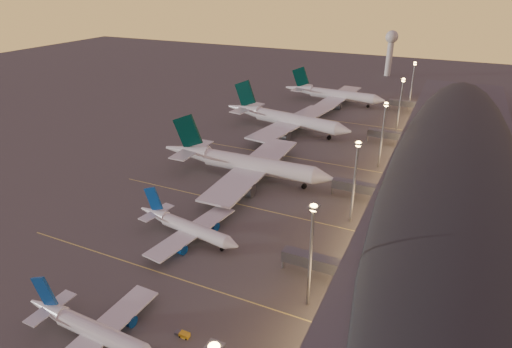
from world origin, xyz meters
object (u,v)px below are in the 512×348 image
object	(u,v)px
airliner_wide_mid	(285,119)
radar_tower	(391,46)
airliner_narrow_north	(187,227)
baggage_tug_b	(183,334)
airliner_wide_near	(244,163)
airliner_wide_far	(333,94)
airliner_narrow_south	(91,329)

from	to	relation	value
airliner_wide_mid	radar_tower	bearing A→B (deg)	90.34
airliner_narrow_north	baggage_tug_b	xyz separation A→B (m)	(19.75, -31.66, -2.87)
airliner_wide_near	airliner_wide_mid	bearing A→B (deg)	95.06
airliner_wide_mid	radar_tower	distance (m)	151.93
airliner_narrow_north	airliner_wide_far	size ratio (longest dim) A/B	0.59
airliner_wide_near	airliner_narrow_north	bearing A→B (deg)	-86.60
radar_tower	airliner_wide_far	bearing A→B (deg)	-99.88
airliner_narrow_north	airliner_wide_near	size ratio (longest dim) A/B	0.53
airliner_narrow_south	airliner_wide_near	world-z (taller)	airliner_wide_near
airliner_narrow_south	radar_tower	bearing A→B (deg)	89.35
airliner_wide_mid	radar_tower	xyz separation A→B (m)	(23.26, 149.25, 16.30)
airliner_wide_far	baggage_tug_b	world-z (taller)	airliner_wide_far
airliner_wide_far	airliner_narrow_north	bearing A→B (deg)	-85.53
airliner_wide_near	radar_tower	distance (m)	206.95
airliner_narrow_north	radar_tower	bearing A→B (deg)	95.07
airliner_wide_near	airliner_wide_far	distance (m)	114.05
airliner_wide_mid	baggage_tug_b	size ratio (longest dim) A/B	21.01
airliner_wide_mid	airliner_narrow_north	bearing A→B (deg)	-75.44
airliner_narrow_north	airliner_wide_far	distance (m)	156.88
airliner_narrow_north	airliner_wide_near	bearing A→B (deg)	102.70
airliner_wide_near	baggage_tug_b	size ratio (longest dim) A/B	20.90
airliner_narrow_north	airliner_wide_near	xyz separation A→B (m)	(-3.31, 42.81, 2.24)
airliner_wide_far	airliner_wide_mid	bearing A→B (deg)	-93.49
airliner_narrow_south	airliner_wide_mid	distance (m)	140.31
airliner_wide_near	airliner_wide_far	world-z (taller)	airliner_wide_near
airliner_narrow_north	airliner_wide_far	xyz separation A→B (m)	(-1.98, 156.86, 1.69)
airliner_wide_far	baggage_tug_b	bearing A→B (deg)	-79.68
radar_tower	airliner_narrow_north	bearing A→B (deg)	-93.22
airliner_narrow_south	airliner_narrow_north	distance (m)	40.71
airliner_wide_near	baggage_tug_b	xyz separation A→B (m)	(23.05, -74.48, -5.11)
baggage_tug_b	airliner_narrow_south	bearing A→B (deg)	-150.26
airliner_wide_mid	radar_tower	size ratio (longest dim) A/B	2.08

